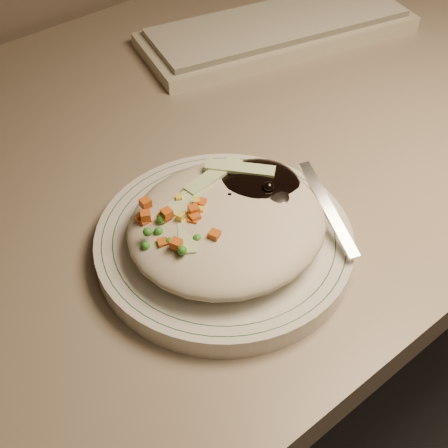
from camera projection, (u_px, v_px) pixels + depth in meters
desk at (181, 261)px, 0.87m from camera, size 1.40×0.70×0.74m
plate at (224, 243)px, 0.61m from camera, size 0.25×0.25×0.02m
plate_rim at (224, 236)px, 0.60m from camera, size 0.24×0.24×0.00m
meal at (228, 218)px, 0.58m from camera, size 0.21×0.19×0.05m
keyboard at (278, 29)px, 0.90m from camera, size 0.42×0.23×0.03m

